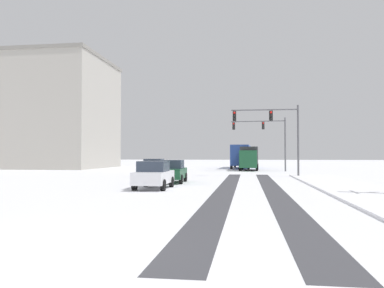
# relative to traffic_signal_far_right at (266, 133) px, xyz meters

# --- Properties ---
(ground_plane) EXTENTS (300.00, 300.00, 0.00)m
(ground_plane) POSITION_rel_traffic_signal_far_right_xyz_m (-6.38, -40.53, -4.67)
(ground_plane) COLOR white
(wheel_track_left_lane) EXTENTS (1.14, 33.47, 0.01)m
(wheel_track_left_lane) POSITION_rel_traffic_signal_far_right_xyz_m (-0.84, -25.31, -4.66)
(wheel_track_left_lane) COLOR #424247
(wheel_track_left_lane) RESTS_ON ground
(wheel_track_right_lane) EXTENTS (1.12, 33.47, 0.01)m
(wheel_track_right_lane) POSITION_rel_traffic_signal_far_right_xyz_m (-3.50, -25.31, -4.66)
(wheel_track_right_lane) COLOR #424247
(wheel_track_right_lane) RESTS_ON ground
(sidewalk_kerb_right) EXTENTS (4.00, 33.47, 0.12)m
(sidewalk_kerb_right) POSITION_rel_traffic_signal_far_right_xyz_m (3.70, -26.84, -4.61)
(sidewalk_kerb_right) COLOR white
(sidewalk_kerb_right) RESTS_ON ground
(traffic_signal_far_right) EXTENTS (6.61, 0.57, 6.50)m
(traffic_signal_far_right) POSITION_rel_traffic_signal_far_right_xyz_m (0.00, 0.00, 0.00)
(traffic_signal_far_right) COLOR #56565B
(traffic_signal_far_right) RESTS_ON ground
(traffic_signal_near_right) EXTENTS (6.11, 0.43, 6.50)m
(traffic_signal_near_right) POSITION_rel_traffic_signal_far_right_xyz_m (0.19, -12.14, -0.02)
(traffic_signal_near_right) COLOR #56565B
(traffic_signal_near_right) RESTS_ON ground
(car_black_lead) EXTENTS (1.92, 4.14, 1.62)m
(car_black_lead) POSITION_rel_traffic_signal_far_right_xyz_m (-10.75, -13.15, -3.85)
(car_black_lead) COLOR black
(car_black_lead) RESTS_ON ground
(car_dark_green_second) EXTENTS (1.96, 4.16, 1.62)m
(car_dark_green_second) POSITION_rel_traffic_signal_far_right_xyz_m (-7.59, -20.90, -3.85)
(car_dark_green_second) COLOR #194C2D
(car_dark_green_second) RESTS_ON ground
(car_white_third) EXTENTS (1.87, 4.12, 1.62)m
(car_white_third) POSITION_rel_traffic_signal_far_right_xyz_m (-7.68, -25.96, -3.85)
(car_white_third) COLOR silver
(car_white_third) RESTS_ON ground
(bus_oncoming) EXTENTS (2.97, 11.08, 3.38)m
(bus_oncoming) POSITION_rel_traffic_signal_far_right_xyz_m (-3.12, 10.44, -2.68)
(bus_oncoming) COLOR #284793
(bus_oncoming) RESTS_ON ground
(box_truck_delivery) EXTENTS (2.52, 7.48, 3.02)m
(box_truck_delivery) POSITION_rel_traffic_signal_far_right_xyz_m (-2.02, 2.42, -3.03)
(box_truck_delivery) COLOR #194C2D
(box_truck_delivery) RESTS_ON ground
(office_building_far_left_block) EXTENTS (21.73, 16.25, 16.64)m
(office_building_far_left_block) POSITION_rel_traffic_signal_far_right_xyz_m (-34.31, 7.82, 3.66)
(office_building_far_left_block) COLOR #B2ADA3
(office_building_far_left_block) RESTS_ON ground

